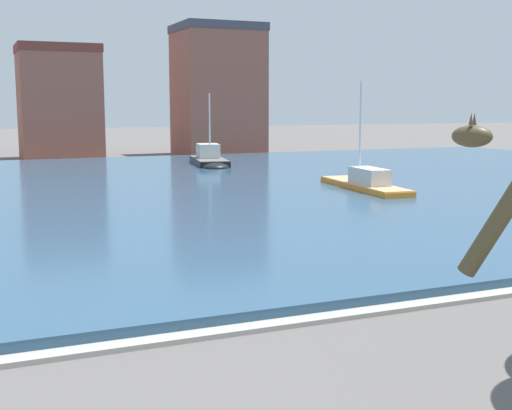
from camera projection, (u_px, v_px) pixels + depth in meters
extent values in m
cube|color=#2D5170|center=(127.00, 192.00, 38.57)|extent=(88.86, 48.17, 0.37)
cube|color=#ADA89E|center=(347.00, 315.00, 16.44)|extent=(88.86, 0.50, 0.12)
cylinder|color=#4C4228|center=(506.00, 208.00, 8.94)|extent=(0.86, 1.15, 1.97)
ellipsoid|color=#4C4228|center=(472.00, 136.00, 9.07)|extent=(0.54, 0.62, 0.29)
cone|color=#4C4228|center=(471.00, 119.00, 8.98)|extent=(0.06, 0.06, 0.17)
cone|color=#4C4228|center=(474.00, 119.00, 9.10)|extent=(0.06, 0.06, 0.17)
cube|color=black|center=(209.00, 164.00, 54.47)|extent=(3.53, 6.96, 0.80)
ellipsoid|color=black|center=(215.00, 167.00, 51.42)|extent=(2.50, 2.67, 0.76)
cube|color=slate|center=(209.00, 159.00, 54.41)|extent=(3.46, 6.82, 0.06)
cube|color=silver|center=(208.00, 151.00, 54.80)|extent=(2.04, 2.59, 1.11)
cylinder|color=silver|center=(210.00, 126.00, 53.55)|extent=(0.12, 0.12, 5.19)
cylinder|color=silver|center=(208.00, 147.00, 54.92)|extent=(0.51, 2.30, 0.08)
cube|color=orange|center=(364.00, 190.00, 38.60)|extent=(2.57, 8.45, 0.65)
ellipsoid|color=orange|center=(335.00, 182.00, 42.33)|extent=(1.88, 3.05, 0.62)
cube|color=#E2A56E|center=(364.00, 183.00, 38.55)|extent=(2.51, 8.28, 0.06)
cube|color=silver|center=(369.00, 176.00, 37.89)|extent=(1.52, 3.02, 0.89)
cylinder|color=silver|center=(360.00, 132.00, 38.73)|extent=(0.12, 0.12, 5.75)
cylinder|color=silver|center=(371.00, 169.00, 37.64)|extent=(0.36, 2.91, 0.08)
cube|color=#8E5142|center=(60.00, 106.00, 65.12)|extent=(7.38, 6.14, 9.91)
cube|color=brown|center=(57.00, 49.00, 64.34)|extent=(7.52, 6.26, 0.80)
cube|color=#8E5142|center=(218.00, 94.00, 70.01)|extent=(8.17, 7.35, 12.37)
cube|color=#42424C|center=(217.00, 28.00, 69.05)|extent=(8.34, 7.50, 0.80)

